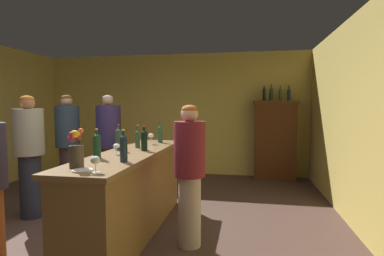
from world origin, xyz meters
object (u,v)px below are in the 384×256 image
Objects in this scene: wine_bottle_pinot at (138,138)px; display_bottle_left at (264,94)px; bar_counter at (131,193)px; wine_bottle_rose at (118,138)px; wine_bottle_riesling at (124,147)px; wine_bottle_chardonnay at (97,145)px; wine_bottle_merlot at (160,133)px; bartender at (190,170)px; patron_in_grey at (68,143)px; display_bottle_midleft at (271,93)px; wine_glass_front at (95,161)px; wine_bottle_malbec at (144,139)px; display_bottle_midright at (289,94)px; display_cabinet at (275,139)px; flower_arrangement at (76,150)px; cheese_plate at (82,170)px; display_bottle_center at (280,94)px; wine_glass_mid at (117,147)px; patron_by_cabinet at (109,143)px; patron_tall at (29,152)px; wine_glass_rear at (151,136)px.

display_bottle_left is (1.74, 2.71, 0.67)m from wine_bottle_pinot.
bar_counter is 8.36× the size of wine_bottle_pinot.
wine_bottle_rose is 0.80m from wine_bottle_riesling.
wine_bottle_pinot is at bearing 103.01° from wine_bottle_riesling.
wine_bottle_merlot is at bearing 79.47° from wine_bottle_chardonnay.
bartender is (0.80, -0.54, -0.27)m from wine_bottle_pinot.
patron_in_grey is (-1.45, 0.68, -0.19)m from wine_bottle_pinot.
wine_bottle_riesling is 4.08m from display_bottle_midleft.
wine_glass_front is (-0.04, -0.48, -0.05)m from wine_bottle_riesling.
patron_in_grey reaches higher than wine_bottle_malbec.
wine_bottle_merlot is at bearing 93.00° from wine_bottle_malbec.
wine_bottle_merlot is at bearing 93.38° from wine_bottle_riesling.
display_cabinet is at bearing 180.00° from display_bottle_midright.
wine_glass_front is at bearing -82.74° from wine_bottle_pinot.
display_bottle_midright is (2.31, 4.02, 0.63)m from flower_arrangement.
wine_bottle_riesling reaches higher than cheese_plate.
display_bottle_center is at bearing 180.00° from display_bottle_midright.
patron_in_grey is (-1.32, 1.50, -0.20)m from wine_bottle_chardonnay.
display_bottle_midleft reaches higher than display_bottle_center.
wine_glass_mid is at bearing 104.19° from wine_glass_front.
wine_bottle_pinot is 3.47m from display_bottle_center.
patron_by_cabinet reaches higher than bar_counter.
display_bottle_midleft is at bearing 59.43° from wine_glass_mid.
wine_bottle_riesling is 0.19× the size of patron_by_cabinet.
cheese_plate is at bearing -41.82° from flower_arrangement.
patron_tall is 2.36m from bartender.
wine_bottle_rose is at bearing 99.51° from cheese_plate.
patron_in_grey reaches higher than bar_counter.
display_bottle_midleft reaches higher than wine_bottle_merlot.
patron_by_cabinet is (-0.95, 0.25, -0.20)m from wine_bottle_merlot.
wine_bottle_merlot reaches higher than wine_bottle_chardonnay.
bartender reaches higher than wine_bottle_chardonnay.
wine_bottle_rose is 1.03m from bartender.
patron_in_grey is (-3.52, -2.04, -0.85)m from display_bottle_center.
display_bottle_center reaches higher than cheese_plate.
wine_bottle_riesling is 1.96m from patron_tall.
bartender is (1.62, -1.38, -0.08)m from patron_by_cabinet.
cheese_plate is at bearing -35.60° from patron_tall.
wine_bottle_chardonnay is at bearing -99.14° from wine_bottle_pinot.
wine_bottle_malbec is 3.56m from display_bottle_center.
wine_glass_rear is 0.48× the size of display_bottle_left.
wine_bottle_rose is 2.31× the size of wine_glass_front.
wine_bottle_rose is (-0.19, 0.10, 0.64)m from bar_counter.
display_bottle_left is (1.70, 3.07, 1.29)m from bar_counter.
wine_bottle_pinot is 1.19m from patron_by_cabinet.
patron_in_grey reaches higher than cheese_plate.
cheese_plate is (0.00, -1.06, 0.50)m from bar_counter.
wine_bottle_rose is at bearing 10.84° from patron_in_grey.
wine_glass_rear is at bearing 100.74° from wine_bottle_malbec.
patron_in_grey is at bearing 150.76° from wine_bottle_malbec.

